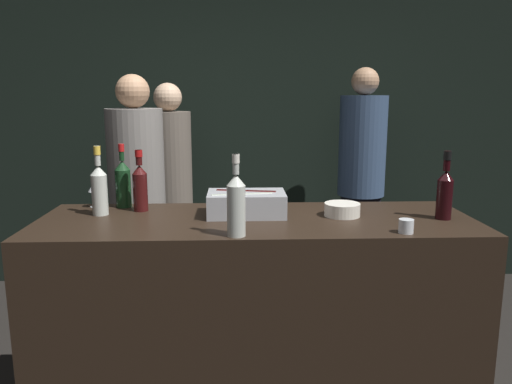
% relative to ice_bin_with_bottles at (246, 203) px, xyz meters
% --- Properties ---
extents(wall_back_chalkboard, '(6.40, 0.06, 2.80)m').
position_rel_ice_bin_with_bottles_xyz_m(wall_back_chalkboard, '(0.05, 2.00, 0.27)').
color(wall_back_chalkboard, black).
rests_on(wall_back_chalkboard, ground_plane).
extents(bar_counter, '(2.04, 0.69, 1.07)m').
position_rel_ice_bin_with_bottles_xyz_m(bar_counter, '(0.05, -0.07, -0.60)').
color(bar_counter, black).
rests_on(bar_counter, ground_plane).
extents(ice_bin_with_bottles, '(0.37, 0.24, 0.12)m').
position_rel_ice_bin_with_bottles_xyz_m(ice_bin_with_bottles, '(0.00, 0.00, 0.00)').
color(ice_bin_with_bottles, '#9EA0A5').
rests_on(ice_bin_with_bottles, bar_counter).
extents(bowl_white, '(0.17, 0.17, 0.06)m').
position_rel_ice_bin_with_bottles_xyz_m(bowl_white, '(0.46, -0.03, -0.03)').
color(bowl_white, silver).
rests_on(bowl_white, bar_counter).
extents(wine_glass, '(0.08, 0.08, 0.15)m').
position_rel_ice_bin_with_bottles_xyz_m(wine_glass, '(-0.77, 0.21, 0.05)').
color(wine_glass, silver).
rests_on(wine_glass, bar_counter).
extents(candle_votive, '(0.06, 0.06, 0.06)m').
position_rel_ice_bin_with_bottles_xyz_m(candle_votive, '(0.66, -0.34, -0.03)').
color(candle_votive, silver).
rests_on(candle_votive, bar_counter).
extents(white_wine_bottle, '(0.08, 0.08, 0.34)m').
position_rel_ice_bin_with_bottles_xyz_m(white_wine_bottle, '(-0.05, -0.36, 0.08)').
color(white_wine_bottle, '#B2B7AD').
rests_on(white_wine_bottle, bar_counter).
extents(red_wine_bottle_tall, '(0.07, 0.07, 0.30)m').
position_rel_ice_bin_with_bottles_xyz_m(red_wine_bottle_tall, '(-0.52, 0.11, 0.07)').
color(red_wine_bottle_tall, '#380F0F').
rests_on(red_wine_bottle_tall, bar_counter).
extents(rose_wine_bottle, '(0.08, 0.08, 0.33)m').
position_rel_ice_bin_with_bottles_xyz_m(rose_wine_bottle, '(-0.70, 0.04, 0.07)').
color(rose_wine_bottle, '#B2B7AD').
rests_on(rose_wine_bottle, bar_counter).
extents(red_wine_bottle_burgundy, '(0.08, 0.08, 0.33)m').
position_rel_ice_bin_with_bottles_xyz_m(red_wine_bottle_burgundy, '(-0.63, 0.20, 0.07)').
color(red_wine_bottle_burgundy, '#143319').
rests_on(red_wine_bottle_burgundy, bar_counter).
extents(red_wine_bottle_black_foil, '(0.07, 0.07, 0.32)m').
position_rel_ice_bin_with_bottles_xyz_m(red_wine_bottle_black_foil, '(0.92, -0.11, 0.07)').
color(red_wine_bottle_black_foil, black).
rests_on(red_wine_bottle_black_foil, bar_counter).
extents(person_in_hoodie, '(0.33, 0.33, 1.73)m').
position_rel_ice_bin_with_bottles_xyz_m(person_in_hoodie, '(-0.55, 1.43, -0.16)').
color(person_in_hoodie, black).
rests_on(person_in_hoodie, ground_plane).
extents(person_blond_tee, '(0.36, 0.36, 1.84)m').
position_rel_ice_bin_with_bottles_xyz_m(person_blond_tee, '(0.94, 1.51, -0.10)').
color(person_blond_tee, black).
rests_on(person_blond_tee, ground_plane).
extents(person_grey_polo, '(0.36, 0.36, 1.77)m').
position_rel_ice_bin_with_bottles_xyz_m(person_grey_polo, '(-0.68, 0.84, -0.14)').
color(person_grey_polo, black).
rests_on(person_grey_polo, ground_plane).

